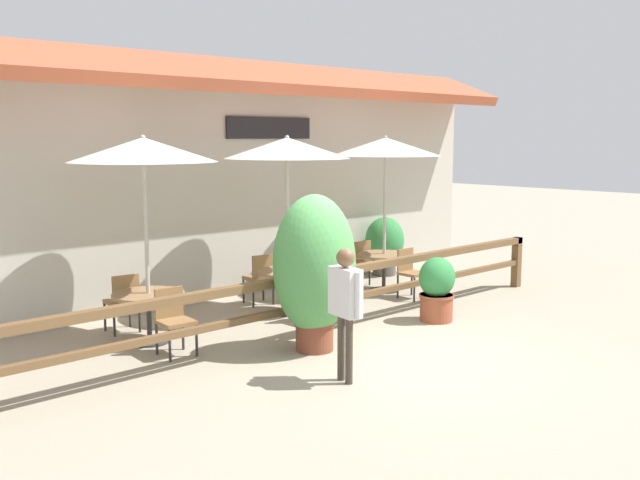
% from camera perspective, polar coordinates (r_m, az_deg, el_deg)
% --- Properties ---
extents(ground_plane, '(60.00, 60.00, 0.00)m').
position_cam_1_polar(ground_plane, '(9.58, 4.18, -8.97)').
color(ground_plane, '#9E937F').
extents(building_facade, '(14.28, 1.49, 4.23)m').
position_cam_1_polar(building_facade, '(12.35, -9.78, 5.01)').
color(building_facade, '#BCB7A8').
rests_on(building_facade, ground).
extents(patio_railing, '(10.40, 0.14, 0.95)m').
position_cam_1_polar(patio_railing, '(10.13, -0.12, -3.94)').
color(patio_railing, brown).
rests_on(patio_railing, ground).
extents(patio_umbrella_near, '(2.00, 2.00, 2.86)m').
position_cam_1_polar(patio_umbrella_near, '(9.90, -13.96, 6.98)').
color(patio_umbrella_near, '#B7B2A8').
rests_on(patio_umbrella_near, ground).
extents(dining_table_near, '(0.99, 0.99, 0.70)m').
position_cam_1_polar(dining_table_near, '(10.15, -13.55, -4.91)').
color(dining_table_near, olive).
rests_on(dining_table_near, ground).
extents(chair_near_streetside, '(0.45, 0.45, 0.87)m').
position_cam_1_polar(chair_near_streetside, '(9.54, -11.63, -6.10)').
color(chair_near_streetside, olive).
rests_on(chair_near_streetside, ground).
extents(chair_near_wallside, '(0.46, 0.46, 0.87)m').
position_cam_1_polar(chair_near_wallside, '(10.77, -15.48, -4.60)').
color(chair_near_wallside, olive).
rests_on(chair_near_wallside, ground).
extents(patio_umbrella_middle, '(2.00, 2.00, 2.86)m').
position_cam_1_polar(patio_umbrella_middle, '(11.31, -2.65, 7.33)').
color(patio_umbrella_middle, '#B7B2A8').
rests_on(patio_umbrella_middle, ground).
extents(dining_table_middle, '(0.99, 0.99, 0.70)m').
position_cam_1_polar(dining_table_middle, '(11.53, -2.58, -3.13)').
color(dining_table_middle, olive).
rests_on(dining_table_middle, ground).
extents(chair_middle_streetside, '(0.43, 0.43, 0.87)m').
position_cam_1_polar(chair_middle_streetside, '(10.95, -0.12, -4.10)').
color(chair_middle_streetside, olive).
rests_on(chair_middle_streetside, ground).
extents(chair_middle_wallside, '(0.49, 0.49, 0.87)m').
position_cam_1_polar(chair_middle_wallside, '(12.15, -4.83, -2.89)').
color(chair_middle_wallside, olive).
rests_on(chair_middle_wallside, ground).
extents(patio_umbrella_far, '(2.00, 2.00, 2.86)m').
position_cam_1_polar(patio_umbrella_far, '(13.03, 5.26, 7.41)').
color(patio_umbrella_far, '#B7B2A8').
rests_on(patio_umbrella_far, ground).
extents(dining_table_far, '(0.99, 0.99, 0.70)m').
position_cam_1_polar(dining_table_far, '(13.22, 5.14, -1.70)').
color(dining_table_far, olive).
rests_on(dining_table_far, ground).
extents(chair_far_streetside, '(0.42, 0.42, 0.87)m').
position_cam_1_polar(chair_far_streetside, '(12.72, 7.25, -2.43)').
color(chair_far_streetside, olive).
rests_on(chair_far_streetside, ground).
extents(chair_far_wallside, '(0.47, 0.47, 0.87)m').
position_cam_1_polar(chair_far_wallside, '(13.72, 3.06, -1.60)').
color(chair_far_wallside, olive).
rests_on(chair_far_wallside, ground).
extents(potted_plant_corner_fern, '(1.15, 1.03, 2.10)m').
position_cam_1_polar(potted_plant_corner_fern, '(9.40, -0.45, -2.22)').
color(potted_plant_corner_fern, brown).
rests_on(potted_plant_corner_fern, ground).
extents(potted_plant_tall_tropical, '(0.59, 0.55, 1.00)m').
position_cam_1_polar(potted_plant_tall_tropical, '(11.19, 9.33, -3.83)').
color(potted_plant_tall_tropical, '#9E4C33').
rests_on(potted_plant_tall_tropical, ground).
extents(potted_plant_entrance_palm, '(0.85, 0.77, 1.21)m').
position_cam_1_polar(potted_plant_entrance_palm, '(14.78, 5.19, -0.26)').
color(potted_plant_entrance_palm, '#564C47').
rests_on(potted_plant_entrance_palm, ground).
extents(pedestrian, '(0.26, 0.55, 1.58)m').
position_cam_1_polar(pedestrian, '(8.20, 2.04, -4.57)').
color(pedestrian, '#42382D').
rests_on(pedestrian, ground).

